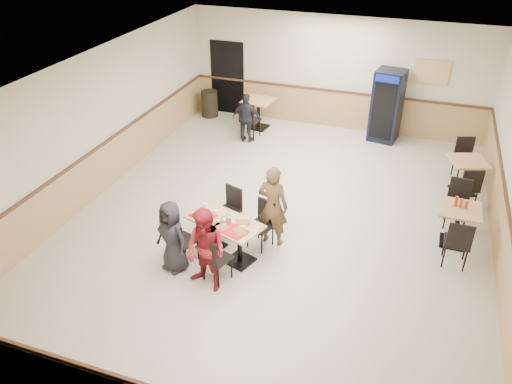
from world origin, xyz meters
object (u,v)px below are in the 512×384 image
at_px(main_table, 225,232).
at_px(diner_woman_right, 206,251).
at_px(back_table, 259,109).
at_px(side_table_far, 466,171).
at_px(diner_man_opposite, 273,206).
at_px(trash_bin, 210,104).
at_px(side_table_near, 458,220).
at_px(lone_diner, 247,118).
at_px(diner_woman_left, 172,237).
at_px(pepsi_cooler, 387,106).

relative_size(main_table, diner_woman_right, 1.02).
bearing_deg(back_table, main_table, -77.09).
relative_size(side_table_far, back_table, 1.06).
height_order(diner_man_opposite, trash_bin, diner_man_opposite).
relative_size(main_table, side_table_near, 1.96).
bearing_deg(back_table, side_table_far, -18.77).
xyz_separation_m(lone_diner, side_table_near, (5.15, -2.92, -0.13)).
xyz_separation_m(main_table, diner_woman_right, (0.05, -0.89, 0.26)).
xyz_separation_m(diner_woman_right, lone_diner, (-1.32, 5.51, -0.09)).
bearing_deg(side_table_near, side_table_far, 85.34).
relative_size(diner_woman_left, lone_diner, 1.02).
bearing_deg(side_table_near, diner_man_opposite, -161.77).
xyz_separation_m(main_table, pepsi_cooler, (2.07, 5.94, 0.44)).
xyz_separation_m(diner_man_opposite, back_table, (-1.95, 4.90, -0.24)).
height_order(side_table_near, trash_bin, side_table_near).
height_order(diner_woman_left, lone_diner, diner_woman_left).
height_order(diner_woman_left, diner_woman_right, diner_woman_right).
distance_m(diner_woman_right, trash_bin, 7.41).
bearing_deg(trash_bin, main_table, -63.87).
bearing_deg(main_table, back_table, 121.85).
xyz_separation_m(diner_woman_right, side_table_near, (3.83, 2.59, -0.23)).
xyz_separation_m(side_table_near, trash_bin, (-6.77, 4.20, -0.14)).
height_order(diner_woman_left, pepsi_cooler, pepsi_cooler).
bearing_deg(lone_diner, back_table, -92.69).
bearing_deg(side_table_far, back_table, 161.23).
bearing_deg(side_table_near, lone_diner, 150.47).
bearing_deg(diner_woman_left, side_table_far, 64.23).
distance_m(diner_woman_right, pepsi_cooler, 7.12).
bearing_deg(lone_diner, diner_woman_right, 100.83).
relative_size(diner_man_opposite, trash_bin, 2.11).
bearing_deg(diner_woman_left, trash_bin, 130.13).
relative_size(main_table, diner_man_opposite, 0.96).
relative_size(lone_diner, pepsi_cooler, 0.70).
bearing_deg(side_table_far, side_table_near, -94.66).
xyz_separation_m(diner_man_opposite, trash_bin, (-3.57, 5.25, -0.41)).
bearing_deg(main_table, diner_woman_right, -67.62).
distance_m(diner_woman_right, side_table_far, 6.12).
height_order(diner_woman_right, trash_bin, diner_woman_right).
height_order(diner_woman_right, side_table_far, diner_woman_right).
xyz_separation_m(side_table_far, pepsi_cooler, (-1.98, 2.20, 0.41)).
xyz_separation_m(back_table, trash_bin, (-1.62, 0.35, -0.17)).
xyz_separation_m(side_table_near, back_table, (-5.15, 3.85, 0.03)).
height_order(lone_diner, side_table_far, lone_diner).
bearing_deg(diner_man_opposite, diner_woman_left, 47.37).
relative_size(main_table, side_table_far, 1.65).
height_order(diner_man_opposite, pepsi_cooler, pepsi_cooler).
bearing_deg(pepsi_cooler, back_table, -164.57).
relative_size(lone_diner, trash_bin, 1.73).
xyz_separation_m(diner_woman_left, back_table, (-0.59, 6.18, -0.12)).
bearing_deg(lone_diner, trash_bin, -41.00).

